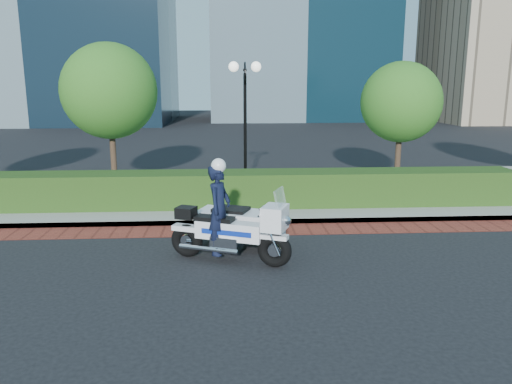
{
  "coord_description": "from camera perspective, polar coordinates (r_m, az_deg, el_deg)",
  "views": [
    {
      "loc": [
        0.39,
        -10.8,
        3.69
      ],
      "look_at": [
        1.13,
        1.52,
        1.0
      ],
      "focal_mm": 35.0,
      "sensor_mm": 36.0,
      "label": 1
    }
  ],
  "objects": [
    {
      "name": "ground",
      "position": [
        11.42,
        -5.23,
        -6.61
      ],
      "size": [
        120.0,
        120.0,
        0.0
      ],
      "primitive_type": "plane",
      "color": "black",
      "rests_on": "ground"
    },
    {
      "name": "tree_c",
      "position": [
        18.36,
        16.26,
        9.82
      ],
      "size": [
        2.8,
        2.8,
        4.3
      ],
      "color": "#332319",
      "rests_on": "sidewalk"
    },
    {
      "name": "police_motorcycle",
      "position": [
        10.83,
        -2.87,
        -3.46
      ],
      "size": [
        2.59,
        2.4,
        2.2
      ],
      "rotation": [
        0.0,
        0.0,
        -0.39
      ],
      "color": "black",
      "rests_on": "ground"
    },
    {
      "name": "hedge_main",
      "position": [
        14.72,
        -4.87,
        0.34
      ],
      "size": [
        18.0,
        1.2,
        1.0
      ],
      "primitive_type": "cube",
      "color": "#143311",
      "rests_on": "sidewalk"
    },
    {
      "name": "tree_b",
      "position": [
        17.73,
        -16.41,
        10.99
      ],
      "size": [
        3.2,
        3.2,
        4.89
      ],
      "color": "#332319",
      "rests_on": "sidewalk"
    },
    {
      "name": "brick_strip",
      "position": [
        12.85,
        -5.03,
        -4.41
      ],
      "size": [
        60.0,
        1.0,
        0.01
      ],
      "primitive_type": "cube",
      "color": "maroon",
      "rests_on": "ground"
    },
    {
      "name": "sidewalk",
      "position": [
        17.19,
        -4.65,
        0.12
      ],
      "size": [
        60.0,
        8.0,
        0.15
      ],
      "primitive_type": "cube",
      "color": "gray",
      "rests_on": "ground"
    },
    {
      "name": "lamppost",
      "position": [
        16.03,
        -1.26,
        9.69
      ],
      "size": [
        1.02,
        0.7,
        4.21
      ],
      "color": "black",
      "rests_on": "sidewalk"
    }
  ]
}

